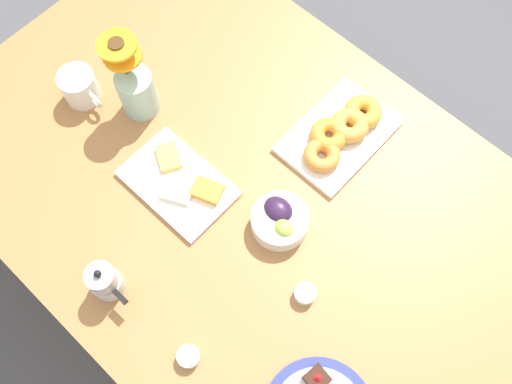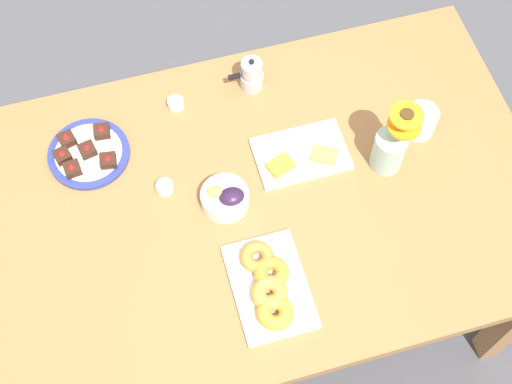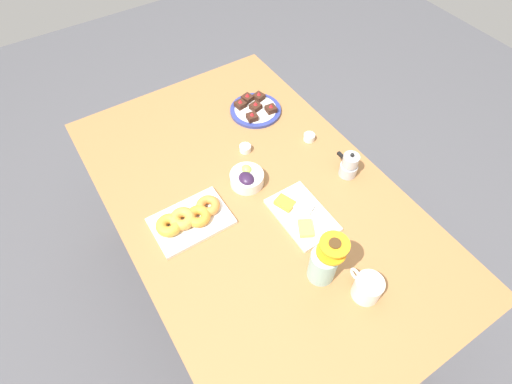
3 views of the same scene
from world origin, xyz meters
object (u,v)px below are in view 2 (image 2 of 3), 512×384
at_px(jam_cup_berry, 176,103).
at_px(dessert_plate, 88,153).
at_px(coffee_mug, 420,121).
at_px(croissant_platter, 269,286).
at_px(jam_cup_honey, 165,187).
at_px(flower_vase, 391,147).
at_px(moka_pot, 252,75).
at_px(grape_bowl, 225,198).
at_px(cheese_platter, 300,155).
at_px(dining_table, 256,212).

xyz_separation_m(jam_cup_berry, dessert_plate, (0.28, 0.10, -0.00)).
bearing_deg(coffee_mug, croissant_platter, 32.59).
height_order(croissant_platter, jam_cup_honey, croissant_platter).
relative_size(coffee_mug, flower_vase, 0.53).
bearing_deg(flower_vase, dessert_plate, -17.47).
xyz_separation_m(jam_cup_honey, moka_pot, (-0.33, -0.28, 0.03)).
bearing_deg(flower_vase, grape_bowl, -0.04).
height_order(grape_bowl, jam_cup_berry, grape_bowl).
bearing_deg(jam_cup_berry, croissant_platter, 99.45).
height_order(croissant_platter, moka_pot, moka_pot).
height_order(grape_bowl, cheese_platter, grape_bowl).
xyz_separation_m(cheese_platter, flower_vase, (-0.23, 0.09, 0.07)).
relative_size(grape_bowl, jam_cup_berry, 2.74).
bearing_deg(dessert_plate, jam_cup_berry, -160.69).
xyz_separation_m(cheese_platter, jam_cup_honey, (0.39, 0.00, 0.00)).
bearing_deg(cheese_platter, dessert_plate, -16.21).
distance_m(cheese_platter, croissant_platter, 0.41).
relative_size(dining_table, grape_bowl, 12.14).
xyz_separation_m(grape_bowl, dessert_plate, (0.34, -0.25, -0.02)).
xyz_separation_m(coffee_mug, dessert_plate, (0.93, -0.17, -0.03)).
height_order(dessert_plate, flower_vase, flower_vase).
xyz_separation_m(dining_table, coffee_mug, (-0.51, -0.09, 0.13)).
height_order(cheese_platter, croissant_platter, croissant_platter).
bearing_deg(grape_bowl, cheese_platter, -160.48).
xyz_separation_m(dining_table, flower_vase, (-0.38, -0.01, 0.17)).
xyz_separation_m(flower_vase, moka_pot, (0.29, -0.36, -0.03)).
bearing_deg(jam_cup_berry, moka_pot, -176.90).
bearing_deg(jam_cup_berry, flower_vase, 146.40).
bearing_deg(jam_cup_berry, dining_table, 111.57).
distance_m(grape_bowl, jam_cup_berry, 0.36).
relative_size(coffee_mug, dessert_plate, 0.54).
bearing_deg(grape_bowl, dessert_plate, -36.87).
xyz_separation_m(dining_table, dessert_plate, (0.42, -0.26, 0.10)).
height_order(grape_bowl, jam_cup_honey, grape_bowl).
xyz_separation_m(dining_table, cheese_platter, (-0.16, -0.10, 0.10)).
xyz_separation_m(cheese_platter, dessert_plate, (0.58, -0.17, 0.00)).
bearing_deg(croissant_platter, coffee_mug, -147.41).
height_order(jam_cup_honey, moka_pot, moka_pot).
relative_size(grape_bowl, moka_pot, 1.11).
xyz_separation_m(dining_table, croissant_platter, (0.04, 0.26, 0.11)).
xyz_separation_m(dessert_plate, moka_pot, (-0.51, -0.11, 0.04)).
xyz_separation_m(croissant_platter, dessert_plate, (0.38, -0.53, -0.01)).
distance_m(coffee_mug, flower_vase, 0.15).
height_order(dining_table, croissant_platter, croissant_platter).
relative_size(croissant_platter, flower_vase, 1.17).
bearing_deg(croissant_platter, cheese_platter, -118.76).
bearing_deg(moka_pot, cheese_platter, 103.11).
distance_m(cheese_platter, jam_cup_honey, 0.39).
xyz_separation_m(grape_bowl, jam_cup_honey, (0.15, -0.08, -0.01)).
bearing_deg(jam_cup_honey, cheese_platter, -179.94).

